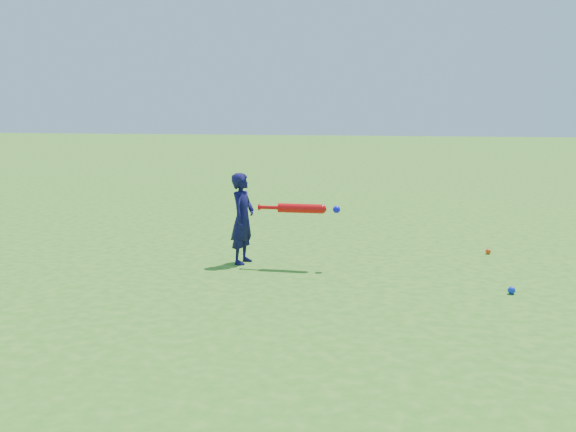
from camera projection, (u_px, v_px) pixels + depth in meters
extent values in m
plane|color=#33731B|center=(287.00, 256.00, 7.35)|extent=(80.00, 80.00, 0.00)
imported|color=#100D3F|center=(243.00, 218.00, 6.92)|extent=(0.28, 0.38, 0.99)
sphere|color=red|center=(488.00, 251.00, 7.43)|extent=(0.06, 0.06, 0.06)
sphere|color=#0C2ACD|center=(512.00, 290.00, 5.79)|extent=(0.07, 0.07, 0.07)
cylinder|color=red|center=(259.00, 207.00, 6.80)|extent=(0.02, 0.07, 0.07)
cylinder|color=red|center=(269.00, 207.00, 6.78)|extent=(0.22, 0.05, 0.04)
cylinder|color=red|center=(300.00, 208.00, 6.72)|extent=(0.47, 0.11, 0.10)
sphere|color=red|center=(322.00, 209.00, 6.67)|extent=(0.10, 0.10, 0.10)
sphere|color=#110DEC|center=(337.00, 209.00, 6.64)|extent=(0.08, 0.08, 0.08)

